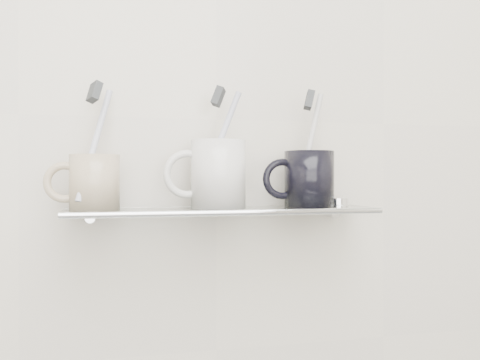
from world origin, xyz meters
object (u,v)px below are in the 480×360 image
object	(u,v)px
mug_left	(95,182)
mug_right	(309,179)
shelf_glass	(224,211)
mug_center	(218,174)

from	to	relation	value
mug_left	mug_right	bearing A→B (deg)	7.39
shelf_glass	mug_center	bearing A→B (deg)	149.01
shelf_glass	mug_center	distance (m)	0.06
mug_left	mug_center	world-z (taller)	mug_center
mug_center	mug_right	size ratio (longest dim) A/B	1.17
mug_left	shelf_glass	bearing A→B (deg)	5.98
shelf_glass	mug_left	bearing A→B (deg)	178.58
mug_center	mug_left	bearing A→B (deg)	-168.54
mug_left	mug_right	xyz separation A→B (m)	(0.35, 0.00, 0.00)
mug_center	mug_right	xyz separation A→B (m)	(0.16, 0.00, -0.01)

